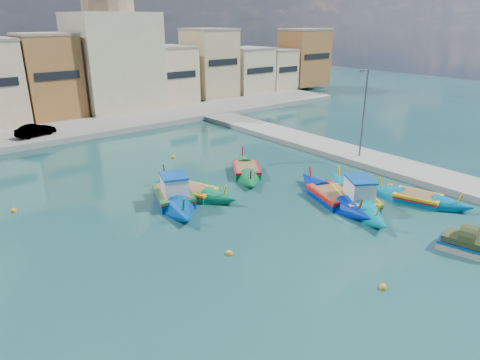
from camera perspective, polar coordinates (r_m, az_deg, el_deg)
name	(u,v)px	position (r m, az deg, el deg)	size (l,w,h in m)	color
ground	(252,251)	(23.56, 1.56, -9.40)	(160.00, 160.00, 0.00)	#143D3D
east_quay	(426,175)	(36.74, 23.55, 0.57)	(4.00, 70.00, 0.50)	gray
north_quay	(62,132)	(50.64, -22.63, 5.96)	(80.00, 8.00, 0.60)	gray
north_townhouses	(92,76)	(58.77, -19.14, 12.94)	(83.20, 7.87, 10.19)	beige
church_block	(112,47)	(60.27, -16.69, 16.64)	(10.00, 10.00, 19.10)	#C4BA92
quay_street_lamp	(363,113)	(38.21, 16.12, 8.61)	(1.18, 0.16, 8.00)	#595B60
luzzu_turquoise_cabin	(355,199)	(30.04, 15.13, -2.43)	(7.03, 9.48, 3.16)	#00869B
luzzu_blue_cabin	(174,197)	(29.67, -8.84, -2.19)	(5.11, 9.44, 3.26)	#0043A6
luzzu_cyan_mid	(246,171)	(34.62, 0.85, 1.20)	(6.17, 8.00, 2.45)	#0A7237
luzzu_green	(194,193)	(30.47, -6.14, -1.74)	(4.36, 7.42, 2.28)	#0A7246
luzzu_blue_south	(332,197)	(30.21, 12.20, -2.27)	(4.72, 9.05, 2.56)	#0024AC
luzzu_cyan_south	(417,199)	(31.69, 22.56, -2.40)	(3.90, 7.47, 2.26)	#0073A5
tender_near	(467,245)	(26.28, 27.98, -7.63)	(2.10, 3.04, 1.36)	beige
mooring_buoys	(228,206)	(28.58, -1.63, -3.55)	(23.50, 23.92, 0.36)	#FFA81A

